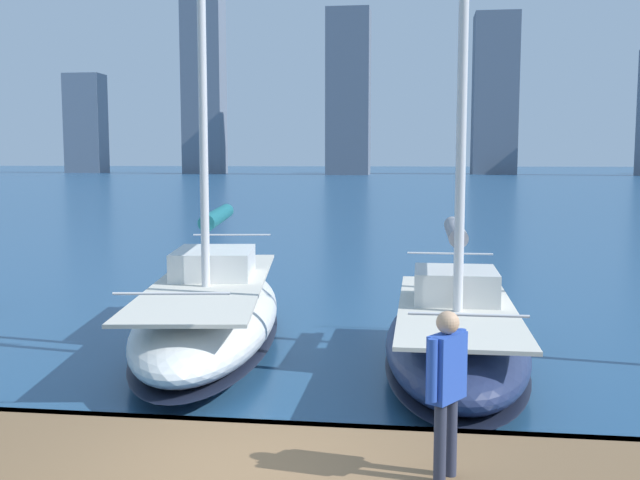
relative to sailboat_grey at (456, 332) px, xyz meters
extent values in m
cube|color=brown|center=(2.31, 5.62, -0.19)|extent=(28.00, 2.80, 0.10)
cube|color=#473828|center=(2.31, 4.30, -0.19)|extent=(28.00, 0.16, 0.10)
cylinder|color=#473828|center=(2.31, 4.47, -0.49)|extent=(0.28, 0.28, 0.50)
cube|color=slate|center=(-15.44, -156.85, 16.56)|extent=(9.43, 8.80, 34.61)
cube|color=slate|center=(15.79, -147.13, 16.51)|extent=(9.04, 7.42, 34.50)
cube|color=slate|center=(49.50, -154.77, 22.74)|extent=(9.00, 6.42, 46.95)
cube|color=gray|center=(79.42, -157.88, 10.88)|extent=(8.65, 6.10, 23.25)
ellipsoid|color=navy|center=(0.00, 0.03, -0.16)|extent=(2.37, 6.78, 1.16)
ellipsoid|color=black|center=(0.00, 0.03, -0.48)|extent=(2.38, 6.82, 0.10)
cube|color=beige|center=(0.00, 0.03, 0.45)|extent=(1.94, 5.97, 0.06)
cube|color=silver|center=(0.00, -0.38, 0.75)|extent=(1.42, 1.49, 0.55)
cylinder|color=silver|center=(0.00, -0.89, 1.53)|extent=(0.13, 2.85, 0.12)
cylinder|color=gray|center=(0.00, -0.89, 1.65)|extent=(0.33, 2.62, 0.32)
cylinder|color=silver|center=(0.01, 3.14, 0.97)|extent=(1.53, 0.04, 0.04)
cylinder|color=silver|center=(-0.01, -3.02, 0.97)|extent=(1.76, 0.04, 0.04)
ellipsoid|color=white|center=(4.69, -1.40, -0.12)|extent=(3.79, 9.12, 1.24)
ellipsoid|color=black|center=(4.69, -1.40, -0.46)|extent=(3.81, 9.17, 0.10)
cube|color=beige|center=(4.69, -1.40, 0.53)|extent=(3.18, 8.01, 0.06)
cube|color=silver|center=(4.76, -1.93, 0.83)|extent=(1.79, 2.15, 0.55)
cylinder|color=silver|center=(4.59, -0.75, 5.17)|extent=(0.16, 0.16, 9.21)
cylinder|color=silver|center=(4.86, -2.59, 1.61)|extent=(0.65, 3.70, 0.12)
cylinder|color=#19606B|center=(4.86, -2.59, 1.73)|extent=(0.80, 3.43, 0.32)
cylinder|color=silver|center=(4.11, 2.62, 1.05)|extent=(1.65, 0.28, 0.04)
cylinder|color=silver|center=(5.25, -5.35, 1.05)|extent=(1.90, 0.31, 0.04)
cylinder|color=#2D3347|center=(0.31, 5.53, 0.25)|extent=(0.12, 0.12, 0.79)
cylinder|color=#2D3347|center=(0.42, 5.70, 0.25)|extent=(0.12, 0.12, 0.79)
cube|color=#284CB7|center=(0.36, 5.61, 0.97)|extent=(0.40, 0.47, 0.65)
cylinder|color=#284CB7|center=(0.22, 5.40, 1.00)|extent=(0.10, 0.10, 0.60)
cylinder|color=#284CB7|center=(0.50, 5.83, 1.00)|extent=(0.10, 0.10, 0.60)
sphere|color=tan|center=(0.36, 5.61, 1.41)|extent=(0.22, 0.22, 0.22)
camera|label=1|loc=(0.65, 12.68, 2.97)|focal=42.00mm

